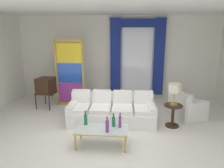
% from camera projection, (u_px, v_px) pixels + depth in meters
% --- Properties ---
extents(ground_plane, '(16.00, 16.00, 0.00)m').
position_uv_depth(ground_plane, '(109.00, 134.00, 5.26)').
color(ground_plane, white).
extents(wall_rear, '(8.00, 0.12, 3.00)m').
position_uv_depth(wall_rear, '(117.00, 58.00, 7.84)').
color(wall_rear, white).
rests_on(wall_rear, ground).
extents(ceiling_slab, '(8.00, 7.60, 0.04)m').
position_uv_depth(ceiling_slab, '(111.00, 8.00, 5.29)').
color(ceiling_slab, white).
extents(curtained_window, '(2.00, 0.17, 2.70)m').
position_uv_depth(curtained_window, '(137.00, 52.00, 7.56)').
color(curtained_window, white).
rests_on(curtained_window, ground).
extents(couch_white_long, '(2.37, 1.00, 0.86)m').
position_uv_depth(couch_white_long, '(112.00, 111.00, 5.91)').
color(couch_white_long, white).
rests_on(couch_white_long, ground).
extents(coffee_table, '(1.14, 0.57, 0.41)m').
position_uv_depth(coffee_table, '(102.00, 130.00, 4.66)').
color(coffee_table, silver).
rests_on(coffee_table, ground).
extents(bottle_blue_decanter, '(0.08, 0.08, 0.34)m').
position_uv_depth(bottle_blue_decanter, '(86.00, 119.00, 4.81)').
color(bottle_blue_decanter, '#196B3D').
rests_on(bottle_blue_decanter, coffee_table).
extents(bottle_crystal_tall, '(0.07, 0.07, 0.35)m').
position_uv_depth(bottle_crystal_tall, '(107.00, 126.00, 4.45)').
color(bottle_crystal_tall, '#753384').
rests_on(bottle_crystal_tall, coffee_table).
extents(bottle_amber_squat, '(0.06, 0.06, 0.35)m').
position_uv_depth(bottle_amber_squat, '(120.00, 121.00, 4.66)').
color(bottle_amber_squat, '#753384').
rests_on(bottle_amber_squat, coffee_table).
extents(bottle_ruby_flask, '(0.07, 0.07, 0.32)m').
position_uv_depth(bottle_ruby_flask, '(114.00, 121.00, 4.71)').
color(bottle_ruby_flask, '#196B3D').
rests_on(bottle_ruby_flask, coffee_table).
extents(vintage_tv, '(0.62, 0.66, 1.35)m').
position_uv_depth(vintage_tv, '(46.00, 86.00, 6.94)').
color(vintage_tv, '#382314').
rests_on(vintage_tv, ground).
extents(armchair_white, '(1.08, 1.07, 0.80)m').
position_uv_depth(armchair_white, '(186.00, 108.00, 6.17)').
color(armchair_white, white).
rests_on(armchair_white, ground).
extents(stained_glass_divider, '(0.95, 0.05, 2.20)m').
position_uv_depth(stained_glass_divider, '(70.00, 75.00, 7.03)').
color(stained_glass_divider, gold).
rests_on(stained_glass_divider, ground).
extents(peacock_figurine, '(0.44, 0.60, 0.50)m').
position_uv_depth(peacock_figurine, '(81.00, 104.00, 6.77)').
color(peacock_figurine, beige).
rests_on(peacock_figurine, ground).
extents(round_side_table, '(0.48, 0.48, 0.59)m').
position_uv_depth(round_side_table, '(173.00, 114.00, 5.62)').
color(round_side_table, '#382314').
rests_on(round_side_table, ground).
extents(table_lamp_brass, '(0.32, 0.32, 0.57)m').
position_uv_depth(table_lamp_brass, '(175.00, 89.00, 5.45)').
color(table_lamp_brass, '#B29338').
rests_on(table_lamp_brass, round_side_table).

